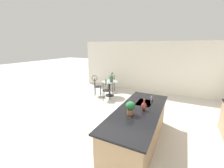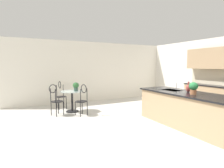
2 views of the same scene
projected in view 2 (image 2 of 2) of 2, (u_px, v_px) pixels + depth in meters
ground_plane at (154, 127)px, 4.91m from camera, size 40.00×40.00×0.00m
wall_left_window at (94, 72)px, 8.55m from camera, size 0.12×7.80×2.70m
kitchen_island at (186, 109)px, 4.98m from camera, size 2.80×1.06×0.92m
back_counter_run at (216, 97)px, 6.66m from camera, size 2.44×0.64×1.52m
upper_cabinet_run at (218, 58)px, 6.51m from camera, size 2.40×0.36×0.76m
bistro_table at (72, 99)px, 6.51m from camera, size 0.80×0.80×0.74m
chair_near_window at (82, 98)px, 6.00m from camera, size 0.52×0.48×1.04m
chair_by_island at (56, 98)px, 6.00m from camera, size 0.51×0.52×1.04m
chair_toward_desk at (61, 94)px, 7.02m from camera, size 0.50×0.42×1.04m
sink_faucet at (176, 86)px, 5.49m from camera, size 0.02×0.02×0.22m
potted_plant_on_table at (76, 86)px, 6.48m from camera, size 0.22×0.22×0.31m
potted_plant_counter_near at (193, 87)px, 4.59m from camera, size 0.22×0.22×0.31m
vase_on_counter at (188, 88)px, 5.02m from camera, size 0.13×0.13×0.29m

